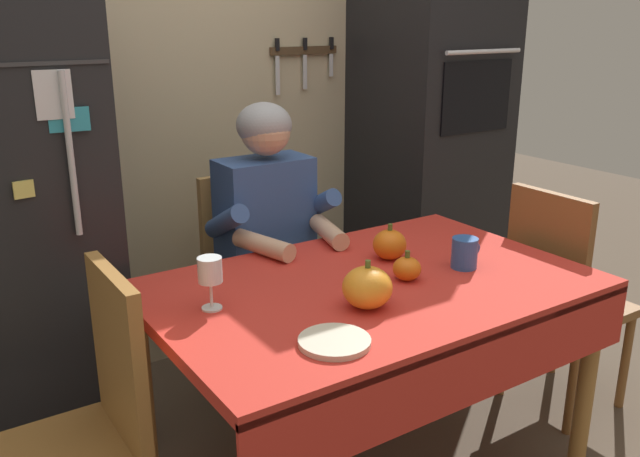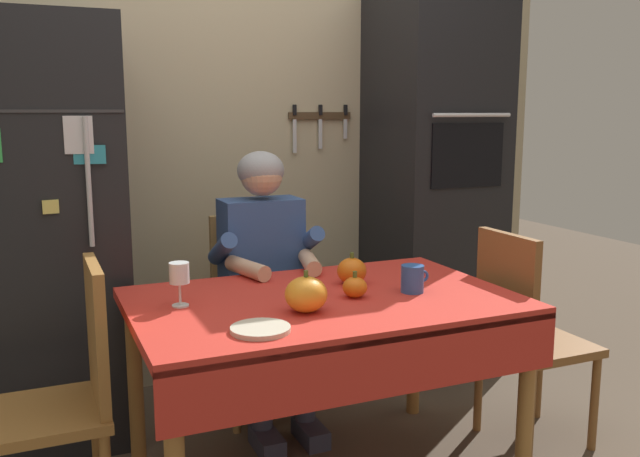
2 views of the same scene
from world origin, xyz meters
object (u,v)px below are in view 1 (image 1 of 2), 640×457
Objects in this scene: wall_oven at (429,122)px; pumpkin_large at (367,287)px; chair_behind_person at (253,275)px; coffee_mug at (465,253)px; seated_person at (274,236)px; wine_glass at (210,272)px; chair_left_side at (87,426)px; serving_tray at (334,342)px; pumpkin_medium at (390,244)px; dining_table at (374,308)px; pumpkin_small at (407,268)px; chair_right_side at (559,292)px.

pumpkin_large is (-1.18, -1.05, -0.25)m from wall_oven.
chair_behind_person is 0.96m from coffee_mug.
seated_person is 0.70m from wine_glass.
seated_person reaches higher than chair_left_side.
serving_tray is at bearing -110.04° from seated_person.
pumpkin_large reaches higher than pumpkin_medium.
chair_behind_person is 1.13m from chair_left_side.
pumpkin_large is at bearing -137.94° from pumpkin_medium.
coffee_mug is 0.47m from pumpkin_large.
dining_table is 0.44m from serving_tray.
wall_oven reaches higher than chair_behind_person.
chair_left_side is at bearing -140.76° from chair_behind_person.
serving_tray is (-0.32, -0.87, 0.01)m from seated_person.
seated_person is at bearing 114.52° from pumpkin_medium.
wine_glass reaches higher than pumpkin_medium.
coffee_mug is 0.90× the size of pumpkin_medium.
pumpkin_small reaches higher than serving_tray.
chair_behind_person is 7.31× the size of pumpkin_medium.
pumpkin_medium is at bearing 67.23° from pumpkin_small.
serving_tray is at bearing -139.45° from wall_oven.
chair_right_side is 0.63m from coffee_mug.
wall_oven reaches higher than pumpkin_large.
pumpkin_small is at bearing -5.92° from chair_left_side.
wine_glass is at bearing 167.84° from dining_table.
chair_left_side is 1.05m from pumpkin_small.
seated_person is (0.00, -0.19, 0.23)m from chair_behind_person.
pumpkin_small is (0.13, -0.82, 0.27)m from chair_behind_person.
pumpkin_small is at bearing -134.77° from wall_oven.
chair_right_side is at bearing -98.88° from wall_oven.
pumpkin_small is at bearing -78.51° from seated_person.
dining_table is at bearing 164.77° from pumpkin_small.
pumpkin_small is at bearing 174.62° from coffee_mug.
seated_person reaches higher than chair_right_side.
coffee_mug is (-0.56, -0.02, 0.28)m from chair_right_side.
serving_tray is (0.17, -0.38, -0.11)m from wine_glass.
chair_left_side is (-1.95, -0.85, -0.54)m from wall_oven.
chair_behind_person is 9.45× the size of pumpkin_small.
chair_left_side is 8.12× the size of coffee_mug.
pumpkin_large reaches higher than coffee_mug.
dining_table is 0.81m from chair_behind_person.
pumpkin_small is at bearing -81.10° from chair_behind_person.
coffee_mug is (-0.71, -0.97, -0.26)m from wall_oven.
wine_glass is at bearing 169.28° from coffee_mug.
chair_left_side is 1.80m from chair_right_side.
pumpkin_small is at bearing 179.75° from chair_right_side.
seated_person is 7.87× the size of wine_glass.
dining_table is 0.91m from chair_right_side.
seated_person is 10.87× the size of coffee_mug.
pumpkin_medium reaches higher than pumpkin_small.
wine_glass is 1.61× the size of pumpkin_small.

